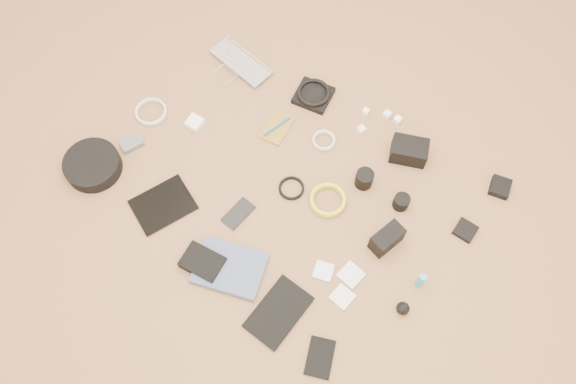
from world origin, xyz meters
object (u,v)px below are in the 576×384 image
Objects in this scene: laptop at (234,68)px; phone at (238,214)px; dslr_camera at (409,151)px; headphone_case at (93,165)px; paperback at (221,292)px; tablet at (163,205)px.

laptop reaches higher than phone.
dslr_camera is 1.10× the size of phone.
dslr_camera is 1.24m from headphone_case.
phone is 0.58× the size of headphone_case.
headphone_case reaches higher than laptop.
phone is 0.31m from paperback.
laptop reaches higher than tablet.
headphone_case is (-0.15, -0.71, 0.02)m from laptop.
dslr_camera reaches higher than headphone_case.
phone is at bearing -146.38° from dslr_camera.
dslr_camera is at bearing 12.83° from laptop.
paperback reaches higher than phone.
tablet is at bearing -67.01° from laptop.
headphone_case reaches higher than tablet.
laptop is at bearing 126.90° from tablet.
paperback is at bearing -7.90° from headphone_case.
paperback is at bearing -58.73° from phone.
laptop is 2.04× the size of dslr_camera.
headphone_case is 0.89× the size of paperback.
dslr_camera is 0.98m from tablet.
headphone_case is at bearing -151.16° from tablet.
phone is at bearing 50.64° from tablet.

